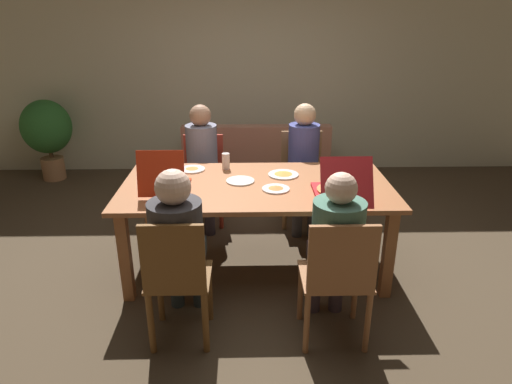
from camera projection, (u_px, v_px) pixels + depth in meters
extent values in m
plane|color=#493B29|center=(256.00, 266.00, 3.92)|extent=(20.00, 20.00, 0.00)
cube|color=beige|center=(251.00, 68.00, 5.92)|extent=(7.83, 0.12, 2.75)
cube|color=#A15F37|center=(256.00, 186.00, 3.64)|extent=(2.17, 1.10, 0.04)
cube|color=#A15F35|center=(125.00, 257.00, 3.34)|extent=(0.08, 0.08, 0.73)
cube|color=#A15F35|center=(389.00, 254.00, 3.39)|extent=(0.08, 0.08, 0.73)
cube|color=#A15F35|center=(149.00, 208.00, 4.18)|extent=(0.08, 0.08, 0.73)
cube|color=#A15F35|center=(360.00, 206.00, 4.23)|extent=(0.08, 0.08, 0.73)
cylinder|color=#9C623A|center=(300.00, 292.00, 3.17)|extent=(0.04, 0.04, 0.45)
cylinder|color=#9C623A|center=(355.00, 291.00, 3.18)|extent=(0.04, 0.04, 0.45)
cylinder|color=#9C623A|center=(307.00, 324.00, 2.85)|extent=(0.04, 0.04, 0.45)
cylinder|color=#9C623A|center=(368.00, 323.00, 2.86)|extent=(0.04, 0.04, 0.45)
cube|color=#9C623A|center=(335.00, 276.00, 2.93)|extent=(0.44, 0.40, 0.02)
cube|color=#9C623A|center=(343.00, 260.00, 2.67)|extent=(0.42, 0.03, 0.45)
cylinder|color=#40323A|center=(314.00, 282.00, 3.26)|extent=(0.10, 0.10, 0.47)
cylinder|color=#40323A|center=(337.00, 282.00, 3.27)|extent=(0.10, 0.10, 0.47)
cube|color=#40323A|center=(331.00, 257.00, 3.04)|extent=(0.30, 0.29, 0.11)
cylinder|color=#477360|center=(338.00, 236.00, 2.82)|extent=(0.33, 0.33, 0.47)
sphere|color=beige|center=(341.00, 188.00, 2.70)|extent=(0.20, 0.20, 0.20)
cylinder|color=#AA3424|center=(221.00, 208.00, 4.53)|extent=(0.04, 0.04, 0.45)
cylinder|color=#AA3424|center=(185.00, 208.00, 4.52)|extent=(0.04, 0.04, 0.45)
cylinder|color=#AA3424|center=(223.00, 195.00, 4.84)|extent=(0.04, 0.04, 0.45)
cylinder|color=#AA3424|center=(189.00, 195.00, 4.84)|extent=(0.04, 0.04, 0.45)
cube|color=#AA3424|center=(203.00, 180.00, 4.60)|extent=(0.43, 0.40, 0.02)
cube|color=#AA3424|center=(204.00, 154.00, 4.68)|extent=(0.40, 0.03, 0.42)
cylinder|color=#352F3C|center=(209.00, 212.00, 4.40)|extent=(0.10, 0.10, 0.47)
cylinder|color=#352F3C|center=(194.00, 213.00, 4.40)|extent=(0.10, 0.10, 0.47)
cube|color=#352F3C|center=(202.00, 180.00, 4.43)|extent=(0.28, 0.32, 0.11)
cylinder|color=gray|center=(202.00, 151.00, 4.48)|extent=(0.31, 0.31, 0.51)
sphere|color=#AB7C5E|center=(200.00, 116.00, 4.35)|extent=(0.21, 0.21, 0.21)
cylinder|color=brown|center=(160.00, 293.00, 3.16)|extent=(0.04, 0.04, 0.45)
cylinder|color=brown|center=(209.00, 292.00, 3.17)|extent=(0.04, 0.04, 0.45)
cylinder|color=brown|center=(151.00, 323.00, 2.85)|extent=(0.04, 0.04, 0.45)
cylinder|color=brown|center=(206.00, 322.00, 2.86)|extent=(0.04, 0.04, 0.45)
cube|color=brown|center=(179.00, 277.00, 2.92)|extent=(0.41, 0.39, 0.02)
cube|color=brown|center=(173.00, 259.00, 2.67)|extent=(0.39, 0.03, 0.45)
cylinder|color=#2F393B|center=(176.00, 278.00, 3.32)|extent=(0.10, 0.10, 0.47)
cylinder|color=#2F393B|center=(199.00, 278.00, 3.32)|extent=(0.10, 0.10, 0.47)
cube|color=#2F393B|center=(182.00, 255.00, 3.07)|extent=(0.30, 0.36, 0.11)
cylinder|color=#383539|center=(176.00, 237.00, 2.82)|extent=(0.34, 0.34, 0.47)
sphere|color=beige|center=(173.00, 187.00, 2.69)|extent=(0.22, 0.22, 0.22)
cylinder|color=olive|center=(322.00, 209.00, 4.51)|extent=(0.04, 0.04, 0.45)
cylinder|color=olive|center=(285.00, 209.00, 4.51)|extent=(0.04, 0.04, 0.45)
cylinder|color=olive|center=(317.00, 196.00, 4.82)|extent=(0.04, 0.04, 0.45)
cylinder|color=olive|center=(282.00, 196.00, 4.81)|extent=(0.04, 0.04, 0.45)
cube|color=olive|center=(302.00, 181.00, 4.58)|extent=(0.44, 0.39, 0.02)
cube|color=olive|center=(301.00, 153.00, 4.65)|extent=(0.41, 0.03, 0.46)
cylinder|color=#38373D|center=(313.00, 214.00, 4.37)|extent=(0.10, 0.10, 0.47)
cylinder|color=#38373D|center=(297.00, 214.00, 4.37)|extent=(0.10, 0.10, 0.47)
cube|color=#38373D|center=(304.00, 181.00, 4.40)|extent=(0.27, 0.33, 0.11)
cylinder|color=#464D93|center=(303.00, 151.00, 4.46)|extent=(0.30, 0.30, 0.52)
sphere|color=#E0B488|center=(305.00, 115.00, 4.32)|extent=(0.21, 0.21, 0.21)
cube|color=red|center=(338.00, 192.00, 3.44)|extent=(0.37, 0.37, 0.03)
cylinder|color=#D68044|center=(338.00, 190.00, 3.43)|extent=(0.32, 0.32, 0.01)
cube|color=red|center=(347.00, 183.00, 3.13)|extent=(0.37, 0.17, 0.33)
cube|color=red|center=(167.00, 187.00, 3.55)|extent=(0.35, 0.35, 0.02)
cylinder|color=#C67F38|center=(167.00, 185.00, 3.54)|extent=(0.30, 0.30, 0.01)
cube|color=red|center=(161.00, 174.00, 3.29)|extent=(0.35, 0.07, 0.34)
cylinder|color=white|center=(276.00, 189.00, 3.52)|extent=(0.22, 0.22, 0.01)
cone|color=#C6803C|center=(276.00, 187.00, 3.51)|extent=(0.12, 0.12, 0.02)
cylinder|color=white|center=(192.00, 169.00, 3.96)|extent=(0.23, 0.23, 0.01)
cone|color=gold|center=(192.00, 168.00, 3.95)|extent=(0.11, 0.11, 0.02)
cylinder|color=white|center=(240.00, 181.00, 3.69)|extent=(0.23, 0.23, 0.01)
cylinder|color=white|center=(283.00, 175.00, 3.83)|extent=(0.26, 0.26, 0.01)
cone|color=gold|center=(283.00, 173.00, 3.82)|extent=(0.15, 0.15, 0.02)
cylinder|color=silver|center=(333.00, 164.00, 3.96)|extent=(0.08, 0.08, 0.10)
cylinder|color=silver|center=(226.00, 161.00, 3.96)|extent=(0.07, 0.07, 0.14)
cube|color=#99644D|center=(256.00, 166.00, 5.76)|extent=(1.73, 0.92, 0.43)
cube|color=#99644D|center=(257.00, 143.00, 5.26)|extent=(1.73, 0.16, 0.40)
cube|color=#99644D|center=(195.00, 144.00, 5.63)|extent=(0.20, 0.87, 0.18)
cube|color=#99644D|center=(316.00, 143.00, 5.67)|extent=(0.20, 0.87, 0.18)
cylinder|color=#AD7A4F|center=(54.00, 168.00, 5.92)|extent=(0.28, 0.28, 0.29)
cylinder|color=brown|center=(51.00, 152.00, 5.83)|extent=(0.05, 0.05, 0.17)
ellipsoid|color=#2E722F|center=(46.00, 127.00, 5.71)|extent=(0.62, 0.62, 0.68)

